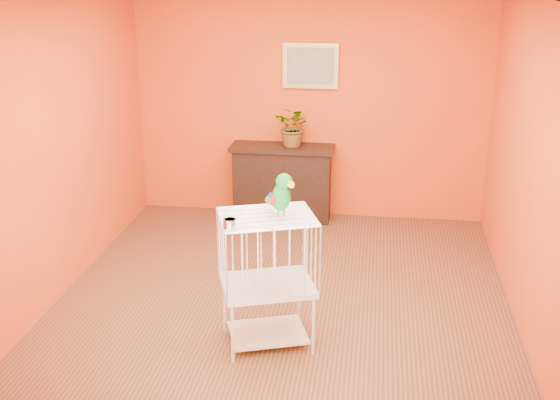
# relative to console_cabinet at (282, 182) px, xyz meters

# --- Properties ---
(ground) EXTENTS (4.50, 4.50, 0.00)m
(ground) POSITION_rel_console_cabinet_xyz_m (0.29, -2.04, -0.44)
(ground) COLOR brown
(ground) RESTS_ON ground
(room_shell) EXTENTS (4.50, 4.50, 4.50)m
(room_shell) POSITION_rel_console_cabinet_xyz_m (0.29, -2.04, 1.15)
(room_shell) COLOR #DB5214
(room_shell) RESTS_ON ground
(console_cabinet) EXTENTS (1.17, 0.42, 0.87)m
(console_cabinet) POSITION_rel_console_cabinet_xyz_m (0.00, 0.00, 0.00)
(console_cabinet) COLOR black
(console_cabinet) RESTS_ON ground
(potted_plant) EXTENTS (0.56, 0.58, 0.35)m
(potted_plant) POSITION_rel_console_cabinet_xyz_m (0.13, -0.05, 0.61)
(potted_plant) COLOR #26722D
(potted_plant) RESTS_ON console_cabinet
(framed_picture) EXTENTS (0.62, 0.04, 0.50)m
(framed_picture) POSITION_rel_console_cabinet_xyz_m (0.29, 0.17, 1.31)
(framed_picture) COLOR #BA9942
(framed_picture) RESTS_ON room_shell
(birdcage) EXTENTS (0.83, 0.73, 1.07)m
(birdcage) POSITION_rel_console_cabinet_xyz_m (0.27, -2.78, 0.12)
(birdcage) COLOR silver
(birdcage) RESTS_ON ground
(feed_cup) EXTENTS (0.10, 0.10, 0.07)m
(feed_cup) POSITION_rel_console_cabinet_xyz_m (0.05, -3.06, 0.67)
(feed_cup) COLOR silver
(feed_cup) RESTS_ON birdcage
(parrot) EXTENTS (0.26, 0.27, 0.35)m
(parrot) POSITION_rel_console_cabinet_xyz_m (0.37, -2.77, 0.81)
(parrot) COLOR #59544C
(parrot) RESTS_ON birdcage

